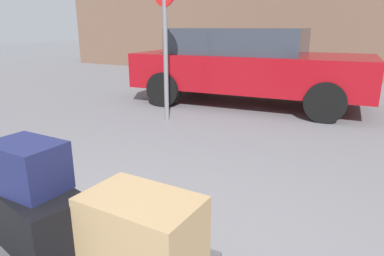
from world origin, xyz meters
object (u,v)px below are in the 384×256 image
duffel_bag_tan_stacked_top (142,231)px  duffel_bag_navy_topmost_pile (28,166)px  parked_car (248,64)px  duffel_bag_black_rear_right (35,216)px  no_parking_sign (165,31)px

duffel_bag_tan_stacked_top → duffel_bag_navy_topmost_pile: (-0.59, -0.14, 0.26)m
parked_car → duffel_bag_tan_stacked_top: bearing=-74.8°
duffel_bag_black_rear_right → duffel_bag_navy_topmost_pile: bearing=-168.3°
duffel_bag_navy_topmost_pile → parked_car: bearing=99.1°
duffel_bag_black_rear_right → parked_car: (-0.80, 5.28, 0.27)m
parked_car → no_parking_sign: size_ratio=2.00×
duffel_bag_navy_topmost_pile → parked_car: 5.34m
parked_car → no_parking_sign: 2.01m
parked_car → no_parking_sign: (-0.68, -1.79, 0.62)m
duffel_bag_black_rear_right → duffel_bag_navy_topmost_pile: (-0.00, 0.00, 0.28)m
duffel_bag_black_rear_right → duffel_bag_tan_stacked_top: 0.61m
duffel_bag_navy_topmost_pile → no_parking_sign: (-1.48, 3.49, 0.61)m
no_parking_sign → parked_car: bearing=69.3°
duffel_bag_navy_topmost_pile → duffel_bag_tan_stacked_top: bearing=13.4°
duffel_bag_navy_topmost_pile → no_parking_sign: bearing=113.4°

